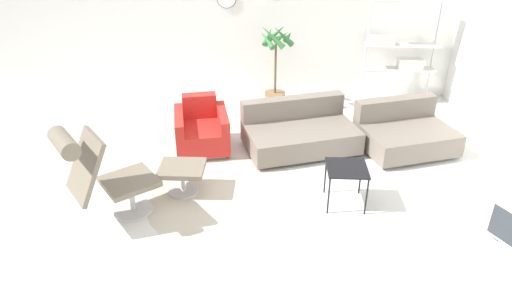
{
  "coord_description": "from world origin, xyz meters",
  "views": [
    {
      "loc": [
        0.46,
        -4.63,
        3.12
      ],
      "look_at": [
        0.25,
        0.24,
        0.55
      ],
      "focal_mm": 32.0,
      "sensor_mm": 36.0,
      "label": 1
    }
  ],
  "objects_px": {
    "side_table": "(347,171)",
    "potted_plant": "(276,71)",
    "ottoman": "(182,172)",
    "couch_second": "(404,134)",
    "couch_low": "(299,133)",
    "armchair_red": "(202,131)",
    "lounge_chair": "(98,169)",
    "shelf_unit": "(401,47)"
  },
  "relations": [
    {
      "from": "ottoman",
      "to": "couch_second",
      "type": "relative_size",
      "value": 0.37
    },
    {
      "from": "lounge_chair",
      "to": "couch_second",
      "type": "xyz_separation_m",
      "value": [
        3.65,
        1.83,
        -0.43
      ]
    },
    {
      "from": "lounge_chair",
      "to": "armchair_red",
      "type": "relative_size",
      "value": 1.21
    },
    {
      "from": "armchair_red",
      "to": "potted_plant",
      "type": "relative_size",
      "value": 0.65
    },
    {
      "from": "potted_plant",
      "to": "shelf_unit",
      "type": "height_order",
      "value": "shelf_unit"
    },
    {
      "from": "armchair_red",
      "to": "side_table",
      "type": "height_order",
      "value": "armchair_red"
    },
    {
      "from": "couch_low",
      "to": "potted_plant",
      "type": "bearing_deg",
      "value": -94.77
    },
    {
      "from": "armchair_red",
      "to": "couch_low",
      "type": "distance_m",
      "value": 1.38
    },
    {
      "from": "couch_second",
      "to": "potted_plant",
      "type": "relative_size",
      "value": 0.99
    },
    {
      "from": "lounge_chair",
      "to": "side_table",
      "type": "distance_m",
      "value": 2.7
    },
    {
      "from": "lounge_chair",
      "to": "ottoman",
      "type": "height_order",
      "value": "lounge_chair"
    },
    {
      "from": "couch_second",
      "to": "side_table",
      "type": "relative_size",
      "value": 2.98
    },
    {
      "from": "lounge_chair",
      "to": "armchair_red",
      "type": "xyz_separation_m",
      "value": [
        0.8,
        1.74,
        -0.4
      ]
    },
    {
      "from": "lounge_chair",
      "to": "couch_low",
      "type": "relative_size",
      "value": 0.66
    },
    {
      "from": "potted_plant",
      "to": "couch_second",
      "type": "bearing_deg",
      "value": -38.58
    },
    {
      "from": "potted_plant",
      "to": "ottoman",
      "type": "bearing_deg",
      "value": -112.11
    },
    {
      "from": "couch_second",
      "to": "couch_low",
      "type": "bearing_deg",
      "value": -16.22
    },
    {
      "from": "ottoman",
      "to": "side_table",
      "type": "height_order",
      "value": "side_table"
    },
    {
      "from": "shelf_unit",
      "to": "couch_low",
      "type": "bearing_deg",
      "value": -133.86
    },
    {
      "from": "potted_plant",
      "to": "shelf_unit",
      "type": "relative_size",
      "value": 0.72
    },
    {
      "from": "couch_second",
      "to": "shelf_unit",
      "type": "distance_m",
      "value": 1.93
    },
    {
      "from": "couch_low",
      "to": "side_table",
      "type": "relative_size",
      "value": 3.57
    },
    {
      "from": "armchair_red",
      "to": "potted_plant",
      "type": "bearing_deg",
      "value": -135.56
    },
    {
      "from": "couch_low",
      "to": "lounge_chair",
      "type": "bearing_deg",
      "value": 21.66
    },
    {
      "from": "ottoman",
      "to": "couch_second",
      "type": "distance_m",
      "value": 3.17
    },
    {
      "from": "lounge_chair",
      "to": "ottoman",
      "type": "xyz_separation_m",
      "value": [
        0.74,
        0.6,
        -0.39
      ]
    },
    {
      "from": "couch_second",
      "to": "potted_plant",
      "type": "bearing_deg",
      "value": -56.4
    },
    {
      "from": "lounge_chair",
      "to": "ottoman",
      "type": "bearing_deg",
      "value": 90.0
    },
    {
      "from": "lounge_chair",
      "to": "couch_low",
      "type": "height_order",
      "value": "lounge_chair"
    },
    {
      "from": "potted_plant",
      "to": "armchair_red",
      "type": "bearing_deg",
      "value": -123.57
    },
    {
      "from": "potted_plant",
      "to": "shelf_unit",
      "type": "xyz_separation_m",
      "value": [
        2.08,
        0.3,
        0.35
      ]
    },
    {
      "from": "side_table",
      "to": "potted_plant",
      "type": "relative_size",
      "value": 0.33
    },
    {
      "from": "armchair_red",
      "to": "couch_low",
      "type": "bearing_deg",
      "value": 170.3
    },
    {
      "from": "couch_low",
      "to": "potted_plant",
      "type": "height_order",
      "value": "potted_plant"
    },
    {
      "from": "couch_low",
      "to": "couch_second",
      "type": "xyz_separation_m",
      "value": [
        1.48,
        0.04,
        -0.0
      ]
    },
    {
      "from": "couch_second",
      "to": "shelf_unit",
      "type": "relative_size",
      "value": 0.71
    },
    {
      "from": "shelf_unit",
      "to": "couch_second",
      "type": "bearing_deg",
      "value": -98.13
    },
    {
      "from": "potted_plant",
      "to": "couch_low",
      "type": "bearing_deg",
      "value": -76.94
    },
    {
      "from": "lounge_chair",
      "to": "side_table",
      "type": "height_order",
      "value": "lounge_chair"
    },
    {
      "from": "couch_second",
      "to": "shelf_unit",
      "type": "height_order",
      "value": "shelf_unit"
    },
    {
      "from": "armchair_red",
      "to": "potted_plant",
      "type": "xyz_separation_m",
      "value": [
        1.03,
        1.55,
        0.37
      ]
    },
    {
      "from": "lounge_chair",
      "to": "armchair_red",
      "type": "height_order",
      "value": "lounge_chair"
    }
  ]
}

